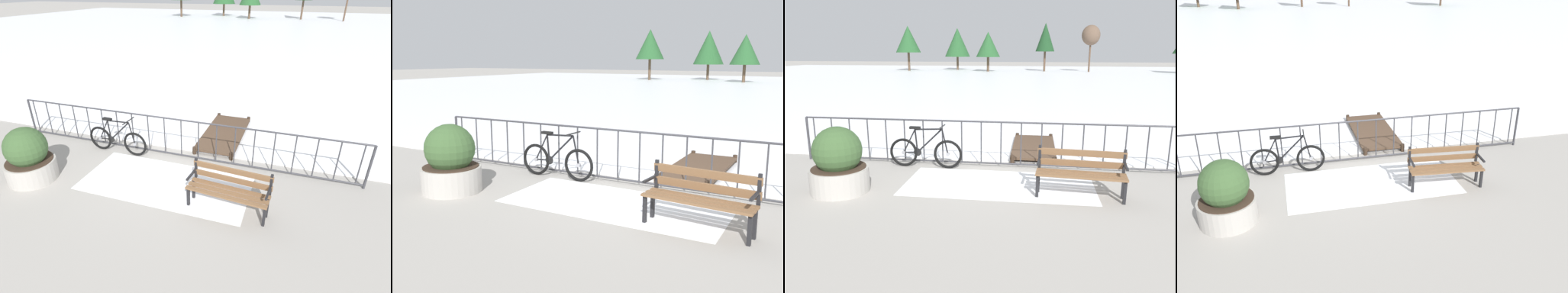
# 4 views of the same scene
# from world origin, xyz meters

# --- Properties ---
(ground_plane) EXTENTS (160.00, 160.00, 0.00)m
(ground_plane) POSITION_xyz_m (0.00, 0.00, 0.00)
(ground_plane) COLOR #9E9991
(frozen_pond) EXTENTS (80.00, 56.00, 0.03)m
(frozen_pond) POSITION_xyz_m (0.00, 28.40, 0.01)
(frozen_pond) COLOR white
(frozen_pond) RESTS_ON ground
(snow_patch) EXTENTS (3.77, 1.75, 0.01)m
(snow_patch) POSITION_xyz_m (0.30, -1.20, 0.00)
(snow_patch) COLOR white
(snow_patch) RESTS_ON ground
(railing_fence) EXTENTS (9.06, 0.06, 1.07)m
(railing_fence) POSITION_xyz_m (-0.00, 0.00, 0.56)
(railing_fence) COLOR #38383D
(railing_fence) RESTS_ON ground
(bicycle_near_railing) EXTENTS (1.71, 0.52, 0.97)m
(bicycle_near_railing) POSITION_xyz_m (-1.48, -0.26, 0.37)
(bicycle_near_railing) COLOR black
(bicycle_near_railing) RESTS_ON ground
(park_bench) EXTENTS (1.64, 0.62, 0.89)m
(park_bench) POSITION_xyz_m (1.83, -1.60, 0.51)
(park_bench) COLOR brown
(park_bench) RESTS_ON ground
(planter_with_shrub) EXTENTS (1.09, 1.09, 1.26)m
(planter_with_shrub) POSITION_xyz_m (-2.67, -1.99, 0.56)
(planter_with_shrub) COLOR #ADA8A0
(planter_with_shrub) RESTS_ON ground
(wooden_dock) EXTENTS (1.10, 2.64, 0.20)m
(wooden_dock) POSITION_xyz_m (0.97, 1.57, 0.12)
(wooden_dock) COLOR #4C3828
(wooden_dock) RESTS_ON ground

